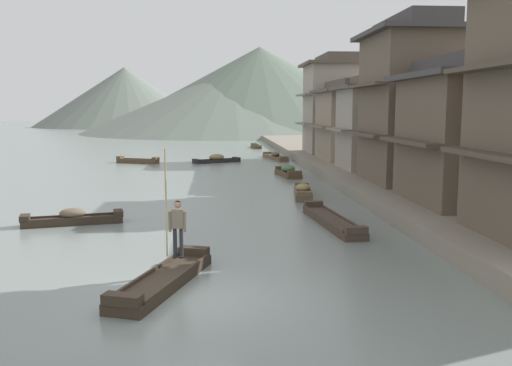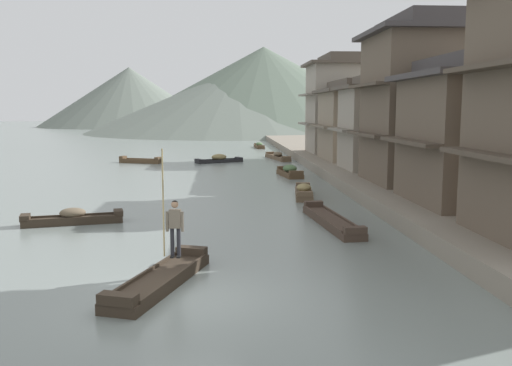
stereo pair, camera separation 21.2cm
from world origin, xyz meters
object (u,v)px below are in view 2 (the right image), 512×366
at_px(boatman_person, 174,222).
at_px(house_waterfront_tall, 412,102).
at_px(boat_moored_third, 332,221).
at_px(boat_midriver_drifting, 290,172).
at_px(boat_midriver_upstream, 304,192).
at_px(house_waterfront_narrow, 385,123).
at_px(boat_upstream_distant, 259,146).
at_px(house_waterfront_second, 465,132).
at_px(boat_moored_nearest, 219,159).
at_px(boat_crossing_west, 278,157).
at_px(house_waterfront_far, 351,121).
at_px(boat_moored_second, 140,161).
at_px(boat_foreground_poled, 160,280).
at_px(house_waterfront_end, 342,105).
at_px(boat_moored_far, 73,218).

height_order(boatman_person, house_waterfront_tall, house_waterfront_tall).
xyz_separation_m(boat_moored_third, boat_midriver_drifting, (0.37, 16.16, 0.14)).
height_order(boat_midriver_upstream, house_waterfront_narrow, house_waterfront_narrow).
height_order(boat_upstream_distant, house_waterfront_second, house_waterfront_second).
distance_m(boat_moored_nearest, house_waterfront_tall, 21.71).
xyz_separation_m(boat_moored_third, boat_crossing_west, (0.89, 29.19, 0.05)).
relative_size(boat_moored_nearest, house_waterfront_tall, 0.48).
relative_size(house_waterfront_tall, house_waterfront_narrow, 1.35).
bearing_deg(house_waterfront_second, house_waterfront_far, 89.96).
bearing_deg(boat_moored_third, house_waterfront_narrow, 66.06).
xyz_separation_m(boat_moored_third, house_waterfront_narrow, (6.42, 14.45, 3.51)).
xyz_separation_m(boat_moored_second, boat_midriver_upstream, (11.20, -19.11, 0.07)).
height_order(boat_foreground_poled, house_waterfront_tall, house_waterfront_tall).
bearing_deg(boat_upstream_distant, boat_moored_third, -90.32).
height_order(boat_moored_nearest, house_waterfront_second, house_waterfront_second).
height_order(boat_foreground_poled, house_waterfront_second, house_waterfront_second).
xyz_separation_m(boat_moored_second, house_waterfront_narrow, (17.64, -11.88, 3.48)).
bearing_deg(boat_upstream_distant, boat_crossing_west, -87.53).
relative_size(boat_moored_nearest, boat_midriver_drifting, 1.18).
distance_m(boat_foreground_poled, boatman_person, 1.69).
bearing_deg(house_waterfront_end, house_waterfront_second, -91.76).
height_order(boat_crossing_west, house_waterfront_second, house_waterfront_second).
bearing_deg(boat_midriver_drifting, boat_crossing_west, 87.70).
xyz_separation_m(house_waterfront_second, house_waterfront_narrow, (0.60, 13.31, 0.01)).
distance_m(boatman_person, house_waterfront_tall, 18.65).
distance_m(boat_midriver_upstream, house_waterfront_narrow, 10.27).
bearing_deg(boat_moored_nearest, boat_moored_far, -103.04).
height_order(boat_moored_second, house_waterfront_far, house_waterfront_far).
relative_size(boat_midriver_drifting, house_waterfront_narrow, 0.55).
bearing_deg(house_waterfront_tall, boat_moored_third, -126.56).
bearing_deg(boat_crossing_west, boat_midriver_upstream, -92.38).
bearing_deg(boatman_person, house_waterfront_second, 32.88).
bearing_deg(boat_moored_second, house_waterfront_far, -15.96).
xyz_separation_m(boat_crossing_west, house_waterfront_tall, (4.97, -21.29, 4.75)).
bearing_deg(house_waterfront_end, boat_foreground_poled, -109.46).
relative_size(boat_foreground_poled, house_waterfront_second, 0.72).
relative_size(boat_midriver_drifting, boat_midriver_upstream, 0.93).
distance_m(boat_midriver_drifting, house_waterfront_narrow, 7.13).
bearing_deg(boat_foreground_poled, house_waterfront_end, 70.54).
distance_m(boat_midriver_drifting, boat_crossing_west, 13.04).
height_order(boat_moored_far, house_waterfront_narrow, house_waterfront_narrow).
xyz_separation_m(boat_upstream_distant, house_waterfront_far, (5.58, -22.63, 3.43)).
relative_size(boat_moored_second, house_waterfront_second, 0.57).
relative_size(boat_upstream_distant, house_waterfront_second, 0.62).
bearing_deg(house_waterfront_second, boat_moored_second, 124.08).
bearing_deg(boat_moored_second, boat_foreground_poled, -81.21).
bearing_deg(boat_midriver_drifting, house_waterfront_narrow, -15.79).
height_order(boat_upstream_distant, house_waterfront_end, house_waterfront_end).
relative_size(boat_moored_far, boat_midriver_upstream, 1.05).
bearing_deg(house_waterfront_far, house_waterfront_end, 83.39).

